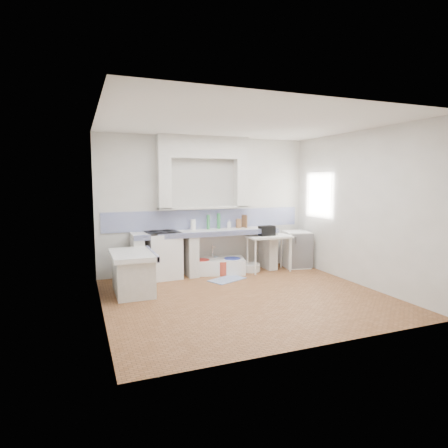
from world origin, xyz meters
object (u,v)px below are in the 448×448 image
object	(u,v)px
side_table	(269,253)
stove	(163,256)
fridge	(296,249)
sink	(216,266)

from	to	relation	value
side_table	stove	bearing A→B (deg)	174.62
stove	fridge	xyz separation A→B (m)	(2.93, -0.16, -0.05)
stove	sink	size ratio (longest dim) A/B	0.78
sink	fridge	xyz separation A→B (m)	(1.82, -0.16, 0.26)
sink	side_table	bearing A→B (deg)	2.00
stove	fridge	size ratio (longest dim) A/B	1.11
stove	sink	xyz separation A→B (m)	(1.11, -0.00, -0.31)
side_table	fridge	size ratio (longest dim) A/B	1.14
side_table	fridge	xyz separation A→B (m)	(0.73, 0.11, 0.02)
sink	side_table	xyz separation A→B (m)	(1.09, -0.26, 0.24)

